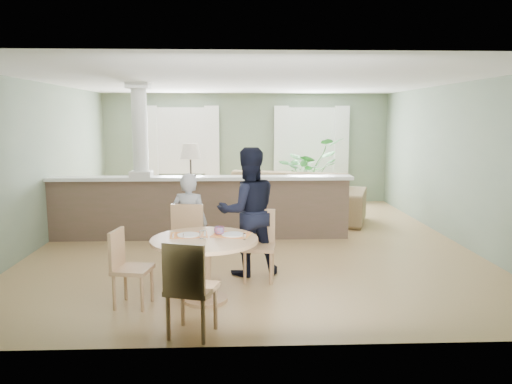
{
  "coord_description": "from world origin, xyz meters",
  "views": [
    {
      "loc": [
        -0.27,
        -8.41,
        2.13
      ],
      "look_at": [
        0.03,
        -1.0,
        1.01
      ],
      "focal_mm": 35.0,
      "sensor_mm": 36.0,
      "label": 1
    }
  ],
  "objects_px": {
    "man_person": "(248,212)",
    "dining_table": "(205,251)",
    "chair_far_man": "(260,241)",
    "chair_near": "(189,285)",
    "chair_side": "(127,264)",
    "houseplant": "(308,173)",
    "chair_far_boy": "(186,240)",
    "sofa": "(284,197)",
    "child_person": "(189,224)"
  },
  "relations": [
    {
      "from": "child_person",
      "to": "man_person",
      "type": "relative_size",
      "value": 0.8
    },
    {
      "from": "houseplant",
      "to": "child_person",
      "type": "relative_size",
      "value": 1.19
    },
    {
      "from": "chair_far_boy",
      "to": "man_person",
      "type": "distance_m",
      "value": 0.92
    },
    {
      "from": "houseplant",
      "to": "chair_far_boy",
      "type": "distance_m",
      "value": 5.68
    },
    {
      "from": "houseplant",
      "to": "chair_far_man",
      "type": "height_order",
      "value": "houseplant"
    },
    {
      "from": "chair_side",
      "to": "man_person",
      "type": "relative_size",
      "value": 0.51
    },
    {
      "from": "child_person",
      "to": "chair_far_boy",
      "type": "bearing_deg",
      "value": 99.85
    },
    {
      "from": "child_person",
      "to": "houseplant",
      "type": "bearing_deg",
      "value": -101.59
    },
    {
      "from": "sofa",
      "to": "man_person",
      "type": "height_order",
      "value": "man_person"
    },
    {
      "from": "houseplant",
      "to": "chair_far_man",
      "type": "bearing_deg",
      "value": -105.15
    },
    {
      "from": "child_person",
      "to": "dining_table",
      "type": "bearing_deg",
      "value": 118.68
    },
    {
      "from": "chair_far_boy",
      "to": "chair_side",
      "type": "distance_m",
      "value": 1.04
    },
    {
      "from": "chair_near",
      "to": "chair_side",
      "type": "relative_size",
      "value": 1.1
    },
    {
      "from": "chair_far_boy",
      "to": "chair_far_man",
      "type": "xyz_separation_m",
      "value": [
        0.97,
        0.04,
        -0.04
      ]
    },
    {
      "from": "chair_far_man",
      "to": "chair_near",
      "type": "height_order",
      "value": "chair_near"
    },
    {
      "from": "child_person",
      "to": "sofa",
      "type": "bearing_deg",
      "value": -100.63
    },
    {
      "from": "chair_far_man",
      "to": "chair_side",
      "type": "bearing_deg",
      "value": -141.98
    },
    {
      "from": "man_person",
      "to": "chair_far_man",
      "type": "bearing_deg",
      "value": 110.17
    },
    {
      "from": "houseplant",
      "to": "man_person",
      "type": "bearing_deg",
      "value": -107.3
    },
    {
      "from": "dining_table",
      "to": "child_person",
      "type": "distance_m",
      "value": 1.1
    },
    {
      "from": "sofa",
      "to": "dining_table",
      "type": "height_order",
      "value": "sofa"
    },
    {
      "from": "chair_side",
      "to": "chair_far_boy",
      "type": "bearing_deg",
      "value": -23.66
    },
    {
      "from": "houseplant",
      "to": "dining_table",
      "type": "bearing_deg",
      "value": -109.19
    },
    {
      "from": "chair_side",
      "to": "child_person",
      "type": "bearing_deg",
      "value": -16.95
    },
    {
      "from": "houseplant",
      "to": "chair_far_man",
      "type": "distance_m",
      "value": 5.32
    },
    {
      "from": "chair_far_boy",
      "to": "sofa",
      "type": "bearing_deg",
      "value": 72.63
    },
    {
      "from": "chair_far_boy",
      "to": "chair_side",
      "type": "bearing_deg",
      "value": -117.93
    },
    {
      "from": "sofa",
      "to": "chair_far_man",
      "type": "height_order",
      "value": "sofa"
    },
    {
      "from": "sofa",
      "to": "man_person",
      "type": "distance_m",
      "value": 3.71
    },
    {
      "from": "dining_table",
      "to": "child_person",
      "type": "relative_size",
      "value": 0.89
    },
    {
      "from": "chair_side",
      "to": "houseplant",
      "type": "bearing_deg",
      "value": -15.84
    },
    {
      "from": "chair_side",
      "to": "child_person",
      "type": "relative_size",
      "value": 0.63
    },
    {
      "from": "dining_table",
      "to": "chair_far_man",
      "type": "bearing_deg",
      "value": 49.46
    },
    {
      "from": "dining_table",
      "to": "chair_near",
      "type": "xyz_separation_m",
      "value": [
        -0.1,
        -1.0,
        -0.06
      ]
    },
    {
      "from": "sofa",
      "to": "houseplant",
      "type": "height_order",
      "value": "houseplant"
    },
    {
      "from": "man_person",
      "to": "chair_side",
      "type": "bearing_deg",
      "value": 24.6
    },
    {
      "from": "man_person",
      "to": "dining_table",
      "type": "bearing_deg",
      "value": 48.29
    },
    {
      "from": "chair_far_boy",
      "to": "chair_near",
      "type": "xyz_separation_m",
      "value": [
        0.2,
        -1.74,
        -0.01
      ]
    },
    {
      "from": "chair_far_boy",
      "to": "man_person",
      "type": "height_order",
      "value": "man_person"
    },
    {
      "from": "child_person",
      "to": "chair_near",
      "type": "bearing_deg",
      "value": 109.04
    },
    {
      "from": "chair_side",
      "to": "child_person",
      "type": "height_order",
      "value": "child_person"
    },
    {
      "from": "man_person",
      "to": "sofa",
      "type": "bearing_deg",
      "value": -116.75
    },
    {
      "from": "houseplant",
      "to": "chair_far_boy",
      "type": "bearing_deg",
      "value": -114.52
    },
    {
      "from": "chair_near",
      "to": "chair_side",
      "type": "bearing_deg",
      "value": -31.68
    },
    {
      "from": "dining_table",
      "to": "man_person",
      "type": "xyz_separation_m",
      "value": [
        0.53,
        0.99,
        0.27
      ]
    },
    {
      "from": "dining_table",
      "to": "chair_near",
      "type": "distance_m",
      "value": 1.01
    },
    {
      "from": "chair_far_boy",
      "to": "child_person",
      "type": "distance_m",
      "value": 0.35
    },
    {
      "from": "chair_near",
      "to": "child_person",
      "type": "height_order",
      "value": "child_person"
    },
    {
      "from": "sofa",
      "to": "chair_far_boy",
      "type": "distance_m",
      "value": 4.19
    },
    {
      "from": "sofa",
      "to": "man_person",
      "type": "relative_size",
      "value": 1.91
    }
  ]
}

